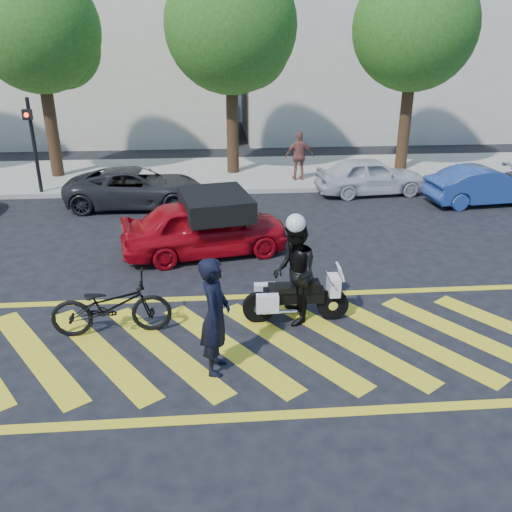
{
  "coord_description": "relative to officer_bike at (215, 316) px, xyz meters",
  "views": [
    {
      "loc": [
        -0.75,
        -8.21,
        5.21
      ],
      "look_at": [
        0.04,
        1.6,
        1.05
      ],
      "focal_mm": 38.0,
      "sensor_mm": 36.0,
      "label": 1
    }
  ],
  "objects": [
    {
      "name": "ground",
      "position": [
        0.8,
        0.66,
        -1.0
      ],
      "size": [
        90.0,
        90.0,
        0.0
      ],
      "primitive_type": "plane",
      "color": "black",
      "rests_on": "ground"
    },
    {
      "name": "sidewalk",
      "position": [
        0.8,
        12.66,
        -0.92
      ],
      "size": [
        60.0,
        5.0,
        0.15
      ],
      "primitive_type": "cube",
      "color": "#9E998E",
      "rests_on": "ground"
    },
    {
      "name": "crosswalk",
      "position": [
        0.76,
        0.66,
        -0.99
      ],
      "size": [
        12.33,
        4.0,
        0.01
      ],
      "color": "yellow",
      "rests_on": "ground"
    },
    {
      "name": "building_left",
      "position": [
        -7.2,
        21.66,
        4.0
      ],
      "size": [
        16.0,
        8.0,
        10.0
      ],
      "primitive_type": "cube",
      "color": "beige",
      "rests_on": "ground"
    },
    {
      "name": "building_right",
      "position": [
        9.8,
        21.66,
        4.5
      ],
      "size": [
        16.0,
        8.0,
        11.0
      ],
      "primitive_type": "cube",
      "color": "beige",
      "rests_on": "ground"
    },
    {
      "name": "tree_left",
      "position": [
        -5.58,
        12.72,
        4.0
      ],
      "size": [
        4.2,
        4.2,
        7.26
      ],
      "color": "black",
      "rests_on": "ground"
    },
    {
      "name": "tree_center",
      "position": [
        0.93,
        12.72,
        4.1
      ],
      "size": [
        4.6,
        4.6,
        7.56
      ],
      "color": "black",
      "rests_on": "ground"
    },
    {
      "name": "tree_right",
      "position": [
        7.42,
        12.72,
        4.05
      ],
      "size": [
        4.4,
        4.4,
        7.41
      ],
      "color": "black",
      "rests_on": "ground"
    },
    {
      "name": "signal_pole",
      "position": [
        -5.7,
        10.4,
        0.92
      ],
      "size": [
        0.28,
        0.43,
        3.2
      ],
      "color": "black",
      "rests_on": "ground"
    },
    {
      "name": "officer_bike",
      "position": [
        0.0,
        0.0,
        0.0
      ],
      "size": [
        0.58,
        0.79,
        1.99
      ],
      "primitive_type": "imported",
      "rotation": [
        0.0,
        0.0,
        1.42
      ],
      "color": "black",
      "rests_on": "ground"
    },
    {
      "name": "bicycle",
      "position": [
        -1.88,
        1.31,
        -0.43
      ],
      "size": [
        2.2,
        0.91,
        1.13
      ],
      "primitive_type": "imported",
      "rotation": [
        0.0,
        0.0,
        1.64
      ],
      "color": "black",
      "rests_on": "ground"
    },
    {
      "name": "police_motorcycle",
      "position": [
        1.5,
        1.52,
        -0.51
      ],
      "size": [
        2.04,
        0.64,
        0.9
      ],
      "rotation": [
        0.0,
        0.0,
        0.0
      ],
      "color": "black",
      "rests_on": "ground"
    },
    {
      "name": "officer_moto",
      "position": [
        1.49,
        1.52,
        -0.0
      ],
      "size": [
        0.75,
        0.97,
        1.98
      ],
      "primitive_type": "imported",
      "rotation": [
        0.0,
        0.0,
        -1.57
      ],
      "color": "black",
      "rests_on": "ground"
    },
    {
      "name": "red_convertible",
      "position": [
        -0.2,
        5.0,
        -0.31
      ],
      "size": [
        4.3,
        2.4,
        1.38
      ],
      "primitive_type": "imported",
      "rotation": [
        0.0,
        0.0,
        1.77
      ],
      "color": "#A70712",
      "rests_on": "ground"
    },
    {
      "name": "parked_mid_left",
      "position": [
        -2.36,
        9.09,
        -0.4
      ],
      "size": [
        4.38,
        2.13,
        1.2
      ],
      "primitive_type": "imported",
      "rotation": [
        0.0,
        0.0,
        1.54
      ],
      "color": "black",
      "rests_on": "ground"
    },
    {
      "name": "parked_mid_right",
      "position": [
        5.3,
        9.86,
        -0.38
      ],
      "size": [
        3.76,
        1.81,
        1.24
      ],
      "primitive_type": "imported",
      "rotation": [
        0.0,
        0.0,
        1.67
      ],
      "color": "silver",
      "rests_on": "ground"
    },
    {
      "name": "parked_right",
      "position": [
        8.57,
        8.46,
        -0.4
      ],
      "size": [
        3.73,
        1.64,
        1.19
      ],
      "primitive_type": "imported",
      "rotation": [
        0.0,
        0.0,
        1.68
      ],
      "color": "navy",
      "rests_on": "ground"
    },
    {
      "name": "pedestrian_right",
      "position": [
        3.1,
        11.32,
        0.01
      ],
      "size": [
        1.01,
        0.44,
        1.72
      ],
      "primitive_type": "imported",
      "rotation": [
        0.0,
        0.0,
        3.16
      ],
      "color": "brown",
      "rests_on": "sidewalk"
    }
  ]
}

